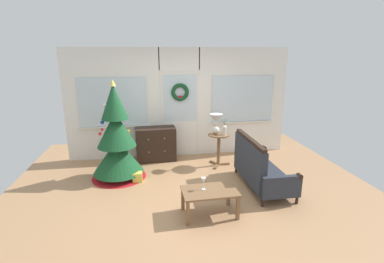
# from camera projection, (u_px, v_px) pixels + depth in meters

# --- Properties ---
(ground_plane) EXTENTS (6.76, 6.76, 0.00)m
(ground_plane) POSITION_uv_depth(u_px,v_px,m) (194.00, 194.00, 5.12)
(ground_plane) COLOR #AD7F56
(back_wall_with_door) EXTENTS (5.20, 0.19, 2.55)m
(back_wall_with_door) POSITION_uv_depth(u_px,v_px,m) (180.00, 103.00, 6.76)
(back_wall_with_door) COLOR white
(back_wall_with_door) RESTS_ON ground
(christmas_tree) EXTENTS (1.07, 1.07, 1.95)m
(christmas_tree) POSITION_uv_depth(u_px,v_px,m) (117.00, 143.00, 5.62)
(christmas_tree) COLOR #4C331E
(christmas_tree) RESTS_ON ground
(dresser_cabinet) EXTENTS (0.92, 0.48, 0.78)m
(dresser_cabinet) POSITION_uv_depth(u_px,v_px,m) (156.00, 144.00, 6.63)
(dresser_cabinet) COLOR black
(dresser_cabinet) RESTS_ON ground
(settee_sofa) EXTENTS (0.72, 1.54, 0.96)m
(settee_sofa) POSITION_uv_depth(u_px,v_px,m) (258.00, 168.00, 5.30)
(settee_sofa) COLOR black
(settee_sofa) RESTS_ON ground
(side_table) EXTENTS (0.50, 0.48, 0.72)m
(side_table) POSITION_uv_depth(u_px,v_px,m) (219.00, 143.00, 6.29)
(side_table) COLOR brown
(side_table) RESTS_ON ground
(table_lamp) EXTENTS (0.28, 0.28, 0.44)m
(table_lamp) POSITION_uv_depth(u_px,v_px,m) (216.00, 121.00, 6.19)
(table_lamp) COLOR silver
(table_lamp) RESTS_ON side_table
(flower_vase) EXTENTS (0.11, 0.10, 0.35)m
(flower_vase) POSITION_uv_depth(u_px,v_px,m) (224.00, 129.00, 6.16)
(flower_vase) COLOR beige
(flower_vase) RESTS_ON side_table
(coffee_table) EXTENTS (0.86, 0.55, 0.41)m
(coffee_table) POSITION_uv_depth(u_px,v_px,m) (210.00, 194.00, 4.38)
(coffee_table) COLOR brown
(coffee_table) RESTS_ON ground
(wine_glass) EXTENTS (0.08, 0.08, 0.20)m
(wine_glass) POSITION_uv_depth(u_px,v_px,m) (204.00, 181.00, 4.36)
(wine_glass) COLOR silver
(wine_glass) RESTS_ON coffee_table
(gift_box) EXTENTS (0.19, 0.17, 0.19)m
(gift_box) POSITION_uv_depth(u_px,v_px,m) (137.00, 177.00, 5.59)
(gift_box) COLOR #D8C64C
(gift_box) RESTS_ON ground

